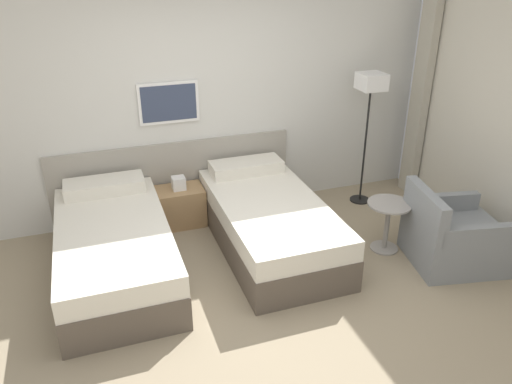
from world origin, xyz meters
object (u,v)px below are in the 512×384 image
(floor_lamp, at_px, (370,93))
(armchair, at_px, (453,239))
(bed_near_window, at_px, (269,222))
(nightstand, at_px, (180,206))
(bed_near_door, at_px, (115,249))
(side_table, at_px, (388,217))

(floor_lamp, bearing_deg, armchair, -83.95)
(bed_near_window, height_order, nightstand, bed_near_window)
(bed_near_window, height_order, armchair, armchair)
(bed_near_door, xyz_separation_m, floor_lamp, (2.96, 0.61, 1.07))
(nightstand, height_order, side_table, nightstand)
(bed_near_door, bearing_deg, nightstand, 44.74)
(nightstand, bearing_deg, side_table, -33.04)
(side_table, bearing_deg, armchair, -40.61)
(side_table, height_order, armchair, armchair)
(nightstand, relative_size, floor_lamp, 0.36)
(bed_near_door, distance_m, floor_lamp, 3.21)
(side_table, bearing_deg, bed_near_window, 157.58)
(nightstand, distance_m, armchair, 2.86)
(bed_near_window, distance_m, side_table, 1.19)
(armchair, bearing_deg, nightstand, 66.65)
(nightstand, height_order, floor_lamp, floor_lamp)
(bed_near_window, distance_m, armchair, 1.80)
(bed_near_window, bearing_deg, floor_lamp, 23.09)
(floor_lamp, bearing_deg, side_table, -106.94)
(nightstand, height_order, armchair, armchair)
(bed_near_door, bearing_deg, floor_lamp, 11.59)
(side_table, bearing_deg, floor_lamp, 73.06)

